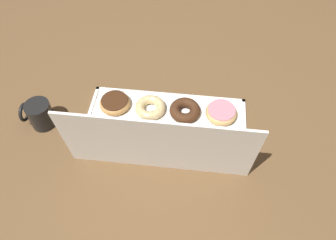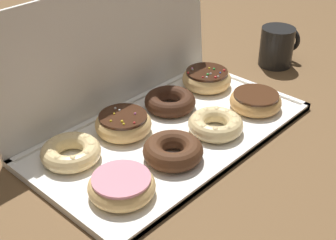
{
  "view_description": "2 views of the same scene",
  "coord_description": "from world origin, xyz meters",
  "views": [
    {
      "loc": [
        -0.09,
        0.68,
        0.95
      ],
      "look_at": [
        -0.01,
        -0.01,
        0.03
      ],
      "focal_mm": 34.91,
      "sensor_mm": 36.0,
      "label": 1
    },
    {
      "loc": [
        -0.59,
        -0.53,
        0.53
      ],
      "look_at": [
        -0.01,
        0.0,
        0.04
      ],
      "focal_mm": 50.37,
      "sensor_mm": 36.0,
      "label": 2
    }
  ],
  "objects": [
    {
      "name": "box_lid_open",
      "position": [
        0.0,
        0.17,
        0.14
      ],
      "size": [
        0.57,
        0.03,
        0.28
      ],
      "primitive_type": "cube",
      "rotation": [
        1.48,
        0.0,
        0.0
      ],
      "color": "white",
      "rests_on": "ground"
    },
    {
      "name": "sprinkle_donut_5",
      "position": [
        -0.07,
        0.07,
        0.03
      ],
      "size": [
        0.11,
        0.11,
        0.04
      ],
      "color": "#E5B770",
      "rests_on": "donut_box"
    },
    {
      "name": "cruller_donut_2",
      "position": [
        0.06,
        -0.06,
        0.03
      ],
      "size": [
        0.11,
        0.11,
        0.04
      ],
      "color": "#EACC8C",
      "rests_on": "donut_box"
    },
    {
      "name": "chocolate_cake_ring_donut_6",
      "position": [
        0.07,
        0.07,
        0.03
      ],
      "size": [
        0.11,
        0.11,
        0.03
      ],
      "color": "#381E11",
      "rests_on": "donut_box"
    },
    {
      "name": "chocolate_cake_ring_donut_1",
      "position": [
        -0.07,
        -0.06,
        0.03
      ],
      "size": [
        0.11,
        0.11,
        0.04
      ],
      "color": "#472816",
      "rests_on": "donut_box"
    },
    {
      "name": "donut_box",
      "position": [
        0.0,
        0.0,
        0.01
      ],
      "size": [
        0.57,
        0.31,
        0.01
      ],
      "color": "white",
      "rests_on": "ground"
    },
    {
      "name": "cruller_donut_4",
      "position": [
        -0.19,
        0.07,
        0.03
      ],
      "size": [
        0.11,
        0.11,
        0.04
      ],
      "color": "#EACC8C",
      "rests_on": "donut_box"
    },
    {
      "name": "sprinkle_donut_7",
      "position": [
        0.2,
        0.07,
        0.03
      ],
      "size": [
        0.11,
        0.11,
        0.04
      ],
      "color": "#E5B770",
      "rests_on": "donut_box"
    },
    {
      "name": "ground_plane",
      "position": [
        0.0,
        0.0,
        0.0
      ],
      "size": [
        3.0,
        3.0,
        0.0
      ],
      "primitive_type": "plane",
      "color": "brown"
    },
    {
      "name": "pink_frosted_donut_0",
      "position": [
        -0.2,
        -0.07,
        0.03
      ],
      "size": [
        0.11,
        0.11,
        0.04
      ],
      "color": "#E5B770",
      "rests_on": "donut_box"
    },
    {
      "name": "coffee_mug",
      "position": [
        0.44,
        0.03,
        0.05
      ],
      "size": [
        0.11,
        0.09,
        0.1
      ],
      "color": "black",
      "rests_on": "ground"
    },
    {
      "name": "chocolate_frosted_donut_3",
      "position": [
        0.19,
        -0.07,
        0.03
      ],
      "size": [
        0.11,
        0.11,
        0.03
      ],
      "color": "tan",
      "rests_on": "donut_box"
    }
  ]
}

